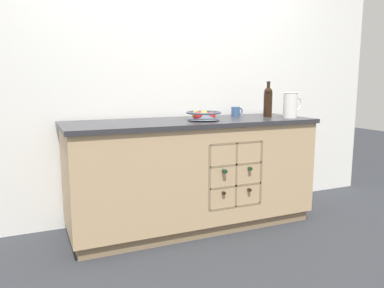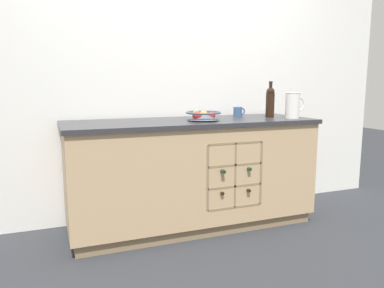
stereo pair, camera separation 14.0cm
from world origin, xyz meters
The scene contains 7 objects.
ground_plane centered at (0.00, 0.00, 0.00)m, with size 14.00×14.00×0.00m, color #2D3035.
back_wall centered at (0.00, 0.39, 1.27)m, with size 4.40×0.06×2.55m, color white.
kitchen_island centered at (0.00, 0.00, 0.45)m, with size 2.04×0.71×0.89m.
fruit_bowl centered at (0.06, -0.08, 0.94)m, with size 0.28×0.28×0.08m.
white_pitcher centered at (0.86, -0.16, 1.01)m, with size 0.19×0.12×0.22m.
ceramic_mug centered at (0.52, 0.19, 0.94)m, with size 0.11×0.08×0.08m.
standing_wine_bottle centered at (0.74, 0.00, 1.03)m, with size 0.08×0.08×0.31m.
Camera 2 is at (-1.10, -2.82, 1.19)m, focal length 35.00 mm.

